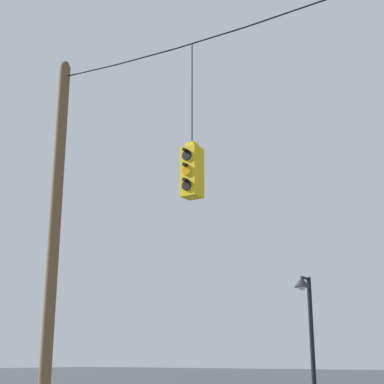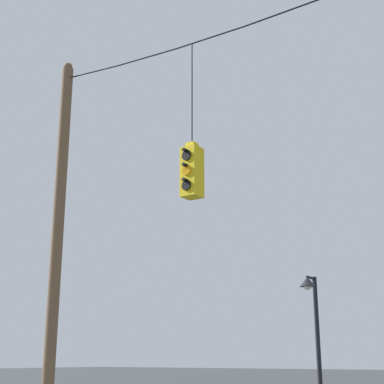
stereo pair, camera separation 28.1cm
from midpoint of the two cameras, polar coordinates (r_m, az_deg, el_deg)
The scene contains 4 objects.
utility_pole_left at distance 13.36m, azimuth -12.38°, elevation -4.84°, with size 0.26×0.26×8.81m.
span_wire at distance 11.54m, azimuth 9.57°, elevation 17.27°, with size 11.47×0.03×0.36m.
traffic_light_near_left_pole at distance 11.26m, azimuth 0.72°, elevation 2.07°, with size 0.34×0.58×3.26m.
street_lamp at distance 16.16m, azimuth 12.17°, elevation -11.94°, with size 0.43×0.74×4.06m.
Camera 2 is at (4.10, -8.36, 1.93)m, focal length 55.00 mm.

